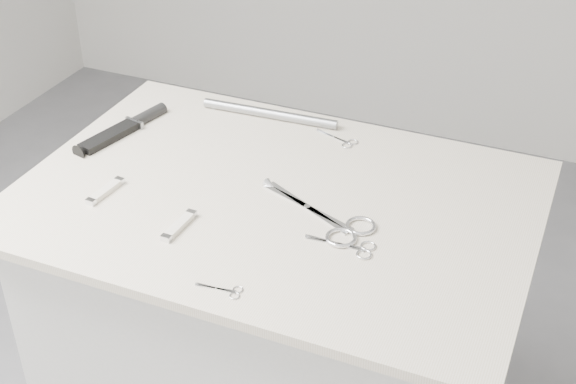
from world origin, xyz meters
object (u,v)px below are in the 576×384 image
at_px(large_shears, 335,223).
at_px(pocket_knife_b, 179,225).
at_px(embroidery_scissors_a, 353,247).
at_px(metal_rail, 270,114).
at_px(embroidery_scissors_b, 342,141).
at_px(tiny_scissors, 225,290).
at_px(sheathed_knife, 128,126).
at_px(pocket_knife_a, 105,191).
at_px(plinth, 277,368).

relative_size(large_shears, pocket_knife_b, 2.56).
relative_size(embroidery_scissors_a, metal_rail, 0.39).
relative_size(large_shears, metal_rail, 0.78).
distance_m(large_shears, embroidery_scissors_b, 0.31).
xyz_separation_m(tiny_scissors, sheathed_knife, (-0.45, 0.41, 0.01)).
height_order(large_shears, tiny_scissors, large_shears).
distance_m(sheathed_knife, metal_rail, 0.32).
height_order(tiny_scissors, sheathed_knife, sheathed_knife).
distance_m(embroidery_scissors_a, pocket_knife_b, 0.32).
bearing_deg(sheathed_knife, pocket_knife_a, -143.57).
height_order(embroidery_scissors_a, embroidery_scissors_b, same).
bearing_deg(tiny_scissors, large_shears, 62.25).
xyz_separation_m(sheathed_knife, metal_rail, (0.27, 0.18, 0.00)).
relative_size(plinth, tiny_scissors, 11.15).
bearing_deg(embroidery_scissors_a, metal_rail, 129.05).
bearing_deg(embroidery_scissors_b, pocket_knife_b, -92.85).
distance_m(tiny_scissors, metal_rail, 0.61).
height_order(large_shears, sheathed_knife, sheathed_knife).
distance_m(embroidery_scissors_a, tiny_scissors, 0.25).
xyz_separation_m(embroidery_scissors_a, tiny_scissors, (-0.16, -0.19, -0.00)).
bearing_deg(embroidery_scissors_a, tiny_scissors, -130.71).
xyz_separation_m(plinth, pocket_knife_a, (-0.31, -0.12, 0.48)).
xyz_separation_m(embroidery_scissors_b, metal_rail, (-0.19, 0.04, 0.01)).
xyz_separation_m(tiny_scissors, pocket_knife_b, (-0.16, 0.13, 0.00)).
distance_m(plinth, embroidery_scissors_a, 0.52).
height_order(large_shears, metal_rail, metal_rail).
xyz_separation_m(plinth, embroidery_scissors_b, (0.05, 0.25, 0.47)).
xyz_separation_m(embroidery_scissors_a, metal_rail, (-0.34, 0.39, 0.01)).
bearing_deg(pocket_knife_a, pocket_knife_b, -97.47).
relative_size(tiny_scissors, sheathed_knife, 0.33).
bearing_deg(tiny_scissors, pocket_knife_b, 135.79).
xyz_separation_m(tiny_scissors, metal_rail, (-0.18, 0.58, 0.01)).
distance_m(embroidery_scissors_a, pocket_knife_a, 0.50).
bearing_deg(pocket_knife_a, tiny_scissors, -110.30).
bearing_deg(pocket_knife_b, plinth, -32.48).
height_order(embroidery_scissors_b, metal_rail, metal_rail).
height_order(plinth, sheathed_knife, sheathed_knife).
bearing_deg(tiny_scissors, pocket_knife_a, 148.19).
relative_size(plinth, large_shears, 3.58).
bearing_deg(metal_rail, embroidery_scissors_a, -49.22).
distance_m(plinth, sheathed_knife, 0.64).
height_order(pocket_knife_b, metal_rail, metal_rail).
bearing_deg(embroidery_scissors_a, plinth, 151.19).
relative_size(embroidery_scissors_a, pocket_knife_a, 1.26).
height_order(sheathed_knife, pocket_knife_a, sheathed_knife).
bearing_deg(plinth, sheathed_knife, 164.30).
bearing_deg(pocket_knife_b, sheathed_knife, 48.74).
distance_m(sheathed_knife, pocket_knife_b, 0.40).
height_order(plinth, embroidery_scissors_a, embroidery_scissors_a).
distance_m(embroidery_scissors_b, tiny_scissors, 0.55).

